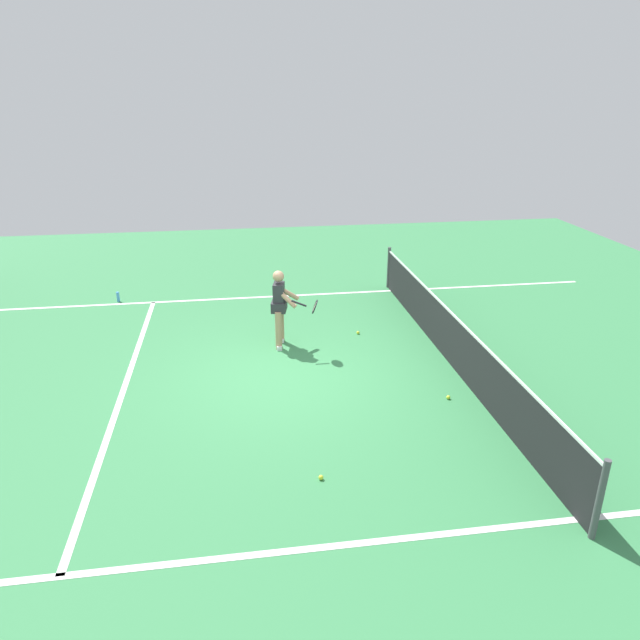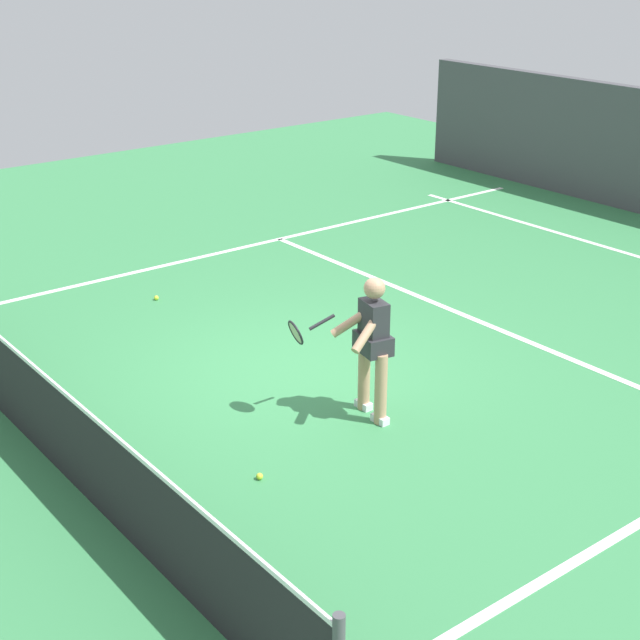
{
  "view_description": "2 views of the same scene",
  "coord_description": "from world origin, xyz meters",
  "px_view_note": "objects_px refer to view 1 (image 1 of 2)",
  "views": [
    {
      "loc": [
        9.29,
        -0.73,
        4.78
      ],
      "look_at": [
        -0.5,
        0.73,
        0.83
      ],
      "focal_mm": 32.64,
      "sensor_mm": 36.0,
      "label": 1
    },
    {
      "loc": [
        -8.04,
        5.97,
        4.8
      ],
      "look_at": [
        -0.76,
        0.31,
        0.97
      ],
      "focal_mm": 53.41,
      "sensor_mm": 36.0,
      "label": 2
    }
  ],
  "objects_px": {
    "water_bottle": "(118,297)",
    "tennis_ball_near": "(321,477)",
    "tennis_ball_far": "(448,397)",
    "tennis_ball_mid": "(358,333)",
    "tennis_player": "(281,306)"
  },
  "relations": [
    {
      "from": "tennis_ball_far",
      "to": "water_bottle",
      "type": "bearing_deg",
      "value": -132.66
    },
    {
      "from": "tennis_player",
      "to": "tennis_ball_far",
      "type": "bearing_deg",
      "value": 44.61
    },
    {
      "from": "water_bottle",
      "to": "tennis_ball_mid",
      "type": "bearing_deg",
      "value": 62.02
    },
    {
      "from": "water_bottle",
      "to": "tennis_ball_far",
      "type": "bearing_deg",
      "value": 47.34
    },
    {
      "from": "tennis_ball_near",
      "to": "tennis_ball_mid",
      "type": "relative_size",
      "value": 1.0
    },
    {
      "from": "tennis_ball_near",
      "to": "tennis_ball_far",
      "type": "distance_m",
      "value": 3.0
    },
    {
      "from": "tennis_ball_mid",
      "to": "tennis_ball_far",
      "type": "bearing_deg",
      "value": 17.36
    },
    {
      "from": "tennis_ball_mid",
      "to": "tennis_ball_far",
      "type": "height_order",
      "value": "same"
    },
    {
      "from": "water_bottle",
      "to": "tennis_player",
      "type": "bearing_deg",
      "value": 49.37
    },
    {
      "from": "tennis_ball_far",
      "to": "water_bottle",
      "type": "height_order",
      "value": "water_bottle"
    },
    {
      "from": "tennis_player",
      "to": "tennis_ball_mid",
      "type": "height_order",
      "value": "tennis_player"
    },
    {
      "from": "tennis_player",
      "to": "tennis_ball_mid",
      "type": "xyz_separation_m",
      "value": [
        -0.33,
        1.63,
        -0.81
      ]
    },
    {
      "from": "tennis_ball_mid",
      "to": "tennis_ball_far",
      "type": "xyz_separation_m",
      "value": [
        2.9,
        0.91,
        0.0
      ]
    },
    {
      "from": "water_bottle",
      "to": "tennis_ball_near",
      "type": "bearing_deg",
      "value": 26.85
    },
    {
      "from": "tennis_player",
      "to": "tennis_ball_mid",
      "type": "relative_size",
      "value": 23.48
    }
  ]
}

